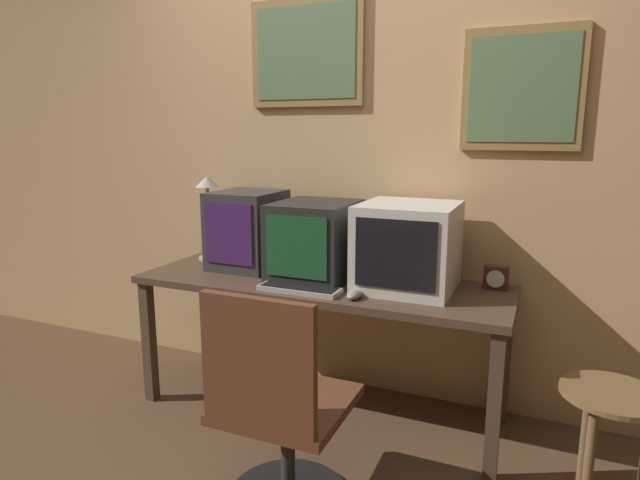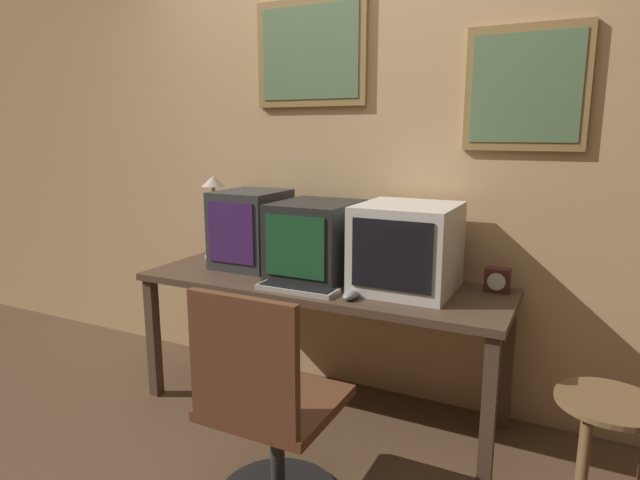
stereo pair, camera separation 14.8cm
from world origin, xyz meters
TOP-DOWN VIEW (x-y plane):
  - wall_back at (0.01, 1.32)m, footprint 8.00×0.08m
  - desk at (0.00, 0.95)m, footprint 1.87×0.62m
  - monitor_left at (-0.48, 1.05)m, footprint 0.34×0.39m
  - monitor_center at (-0.05, 1.00)m, footprint 0.38×0.45m
  - monitor_right at (0.43, 1.00)m, footprint 0.44×0.46m
  - keyboard_main at (-0.02, 0.74)m, footprint 0.39×0.13m
  - mouse_near_keyboard at (0.26, 0.74)m, footprint 0.06×0.11m
  - desk_clock at (0.82, 1.15)m, footprint 0.11×0.07m
  - desk_lamp at (-0.78, 1.12)m, footprint 0.13×0.13m
  - office_chair at (0.17, 0.17)m, footprint 0.49×0.49m
  - side_stool at (1.30, 0.69)m, footprint 0.37×0.37m

SIDE VIEW (x-z plane):
  - side_stool at x=1.30m, z-range 0.14..0.62m
  - office_chair at x=0.17m, z-range -0.07..0.83m
  - desk at x=0.00m, z-range 0.27..0.98m
  - keyboard_main at x=-0.02m, z-range 0.70..0.73m
  - mouse_near_keyboard at x=0.26m, z-range 0.70..0.74m
  - desk_clock at x=0.82m, z-range 0.70..0.81m
  - monitor_center at x=-0.05m, z-range 0.70..1.09m
  - monitor_right at x=0.43m, z-range 0.70..1.11m
  - monitor_left at x=-0.48m, z-range 0.70..1.12m
  - desk_lamp at x=-0.78m, z-range 0.81..1.30m
  - wall_back at x=0.01m, z-range 0.01..2.61m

